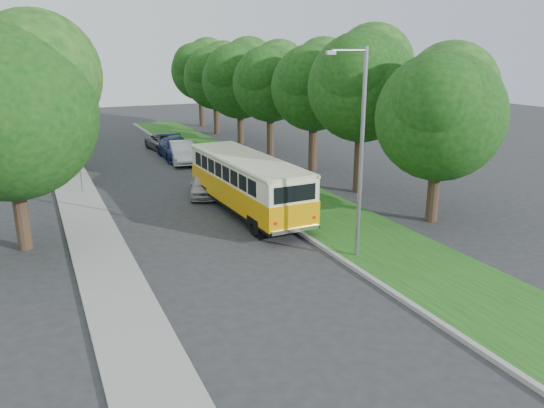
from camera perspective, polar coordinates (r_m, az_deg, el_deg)
name	(u,v)px	position (r m, az deg, el deg)	size (l,w,h in m)	color
ground	(231,254)	(21.43, -4.38, -5.34)	(120.00, 120.00, 0.00)	#2A2A2D
curb	(263,208)	(27.06, -0.93, -0.47)	(0.20, 70.00, 0.15)	gray
grass_verge	(304,203)	(28.05, 3.47, 0.09)	(4.50, 70.00, 0.13)	#1B4E14
sidewalk	(92,231)	(25.07, -18.82, -2.79)	(2.20, 70.00, 0.12)	gray
treeline	(181,79)	(38.10, -9.71, 13.14)	(24.27, 41.91, 9.46)	#332319
lamppost_near	(360,148)	(19.92, 9.40, 5.92)	(1.71, 0.16, 8.00)	gray
lamppost_far	(66,114)	(35.00, -21.32, 9.03)	(1.71, 0.16, 7.50)	gray
warning_sign	(80,165)	(31.41, -19.99, 3.99)	(0.56, 0.10, 2.50)	gray
vintage_bus	(247,185)	(26.16, -2.67, 2.06)	(2.52, 9.79, 2.91)	#F1A407
car_silver	(204,185)	(29.77, -7.35, 2.07)	(1.50, 3.72, 1.27)	#A9A8AD
car_white	(182,152)	(38.81, -9.62, 5.52)	(1.63, 4.66, 1.54)	silver
car_blue	(176,148)	(40.44, -10.27, 5.91)	(2.15, 5.29, 1.53)	#121E51
car_grey	(164,142)	(44.03, -11.50, 6.50)	(2.09, 4.53, 1.26)	#54575B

